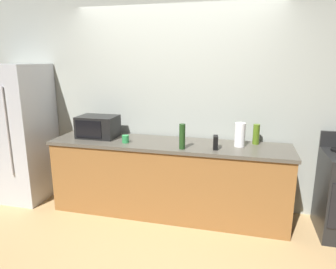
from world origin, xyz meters
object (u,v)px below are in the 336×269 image
at_px(cordless_phone, 215,142).
at_px(bottle_olive_oil, 256,134).
at_px(refrigerator, 20,133).
at_px(paper_towel_roll, 240,135).
at_px(bottle_wine, 182,137).
at_px(mug_green, 125,139).
at_px(microwave, 98,127).

bearing_deg(cordless_phone, bottle_olive_oil, 29.43).
relative_size(refrigerator, bottle_olive_oil, 7.72).
bearing_deg(refrigerator, paper_towel_roll, 1.00).
xyz_separation_m(refrigerator, bottle_wine, (2.26, -0.21, 0.14)).
bearing_deg(paper_towel_roll, bottle_wine, -157.01).
relative_size(paper_towel_roll, bottle_olive_oil, 1.16).
bearing_deg(bottle_wine, paper_towel_roll, 22.99).
bearing_deg(refrigerator, mug_green, -4.37).
xyz_separation_m(microwave, bottle_wine, (1.13, -0.26, 0.00)).
distance_m(bottle_wine, mug_green, 0.71).
bearing_deg(bottle_olive_oil, microwave, -175.55).
bearing_deg(refrigerator, microwave, 2.44).
bearing_deg(microwave, paper_towel_roll, 0.07).
xyz_separation_m(refrigerator, cordless_phone, (2.62, -0.13, 0.07)).
xyz_separation_m(microwave, bottle_olive_oil, (1.92, 0.15, -0.02)).
height_order(paper_towel_roll, mug_green, paper_towel_roll).
height_order(refrigerator, cordless_phone, refrigerator).
height_order(paper_towel_roll, bottle_wine, bottle_wine).
bearing_deg(microwave, mug_green, -21.06).
distance_m(refrigerator, bottle_wine, 2.28).
xyz_separation_m(microwave, cordless_phone, (1.49, -0.17, -0.06)).
height_order(bottle_wine, mug_green, bottle_wine).
distance_m(microwave, bottle_wine, 1.16).
distance_m(refrigerator, bottle_olive_oil, 3.06).
xyz_separation_m(cordless_phone, bottle_wine, (-0.35, -0.08, 0.06)).
height_order(paper_towel_roll, bottle_olive_oil, paper_towel_roll).
height_order(cordless_phone, bottle_wine, bottle_wine).
bearing_deg(microwave, bottle_wine, -12.70).
bearing_deg(paper_towel_roll, bottle_olive_oil, 39.18).
distance_m(cordless_phone, bottle_olive_oil, 0.54).
distance_m(microwave, mug_green, 0.47).
bearing_deg(paper_towel_roll, microwave, -179.93).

